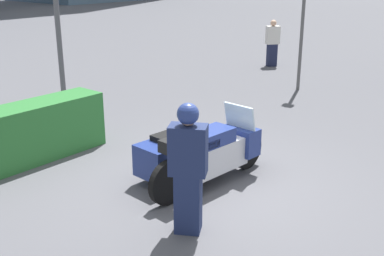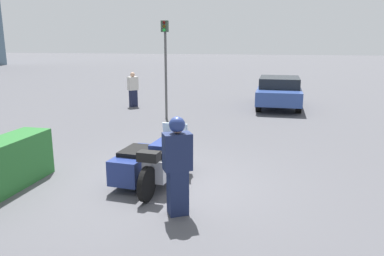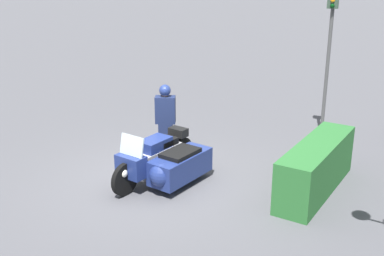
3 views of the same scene
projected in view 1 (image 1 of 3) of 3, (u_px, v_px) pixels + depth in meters
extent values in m
plane|color=#4C4C51|center=(208.00, 183.00, 7.56)|extent=(160.00, 160.00, 0.00)
cylinder|color=black|center=(247.00, 149.00, 8.03)|extent=(0.67, 0.15, 0.66)
cylinder|color=black|center=(168.00, 183.00, 6.79)|extent=(0.67, 0.15, 0.66)
cylinder|color=black|center=(177.00, 162.00, 7.70)|extent=(0.52, 0.14, 0.52)
cube|color=#B7B7BC|center=(211.00, 157.00, 7.37)|extent=(1.31, 0.53, 0.45)
cube|color=navy|center=(211.00, 137.00, 7.27)|extent=(0.73, 0.47, 0.24)
cube|color=black|center=(198.00, 143.00, 7.08)|extent=(0.54, 0.45, 0.12)
cube|color=navy|center=(241.00, 140.00, 7.83)|extent=(0.36, 0.62, 0.44)
cube|color=silver|center=(240.00, 116.00, 7.67)|extent=(0.15, 0.58, 0.40)
sphere|color=white|center=(249.00, 140.00, 8.01)|extent=(0.18, 0.18, 0.18)
cube|color=navy|center=(179.00, 153.00, 7.69)|extent=(1.48, 0.70, 0.50)
sphere|color=navy|center=(205.00, 142.00, 8.10)|extent=(0.47, 0.48, 0.47)
cube|color=black|center=(179.00, 136.00, 7.60)|extent=(0.83, 0.57, 0.09)
cube|color=black|center=(173.00, 148.00, 6.71)|extent=(0.27, 0.41, 0.18)
cube|color=#192347|center=(188.00, 202.00, 6.09)|extent=(0.41, 0.42, 0.79)
cube|color=#192347|center=(188.00, 150.00, 5.86)|extent=(0.48, 0.54, 0.63)
sphere|color=tan|center=(188.00, 117.00, 5.72)|extent=(0.22, 0.22, 0.22)
sphere|color=navy|center=(188.00, 114.00, 5.71)|extent=(0.27, 0.27, 0.27)
cube|color=#28662D|center=(28.00, 133.00, 8.27)|extent=(2.82, 0.69, 1.01)
cylinder|color=#4C4C51|center=(58.00, 28.00, 10.80)|extent=(0.12, 0.12, 3.86)
cylinder|color=#4C4C4C|center=(302.00, 31.00, 12.79)|extent=(0.09, 0.09, 3.23)
cube|color=#191E38|center=(272.00, 55.00, 16.34)|extent=(0.41, 0.40, 0.75)
cube|color=beige|center=(273.00, 35.00, 16.13)|extent=(0.51, 0.49, 0.59)
sphere|color=tan|center=(273.00, 23.00, 16.00)|extent=(0.20, 0.20, 0.20)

